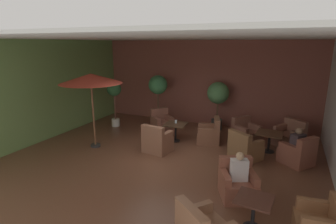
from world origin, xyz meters
TOP-DOWN VIEW (x-y plane):
  - ground_plane at (0.00, 0.00)m, footprint 9.16×8.14m
  - wall_back_brick at (0.00, 4.03)m, footprint 9.16×0.08m
  - wall_left_accent at (-4.54, 0.00)m, footprint 0.08×8.14m
  - ceiling_slab at (0.00, 0.00)m, footprint 9.16×8.14m
  - cafe_table_front_left at (-0.22, 1.54)m, footprint 0.79×0.79m
  - armchair_front_left_north at (-0.37, 0.38)m, footprint 0.87×0.81m
  - armchair_front_left_east at (0.90, 1.90)m, footprint 0.96×0.95m
  - armchair_front_left_south at (-1.12, 2.29)m, footprint 1.03×1.02m
  - cafe_table_front_right at (2.90, -2.16)m, footprint 0.70×0.70m
  - armchair_front_right_south at (2.43, -1.17)m, footprint 1.01×1.03m
  - cafe_table_mid_center at (2.86, 1.87)m, footprint 0.81×0.81m
  - armchair_mid_center_north at (2.04, 2.52)m, footprint 1.08×1.08m
  - armchair_mid_center_east at (2.24, 1.02)m, footprint 1.08×1.06m
  - armchair_mid_center_south at (3.68, 1.22)m, footprint 1.06×1.04m
  - armchair_mid_center_west at (3.45, 2.73)m, footprint 1.09×1.09m
  - patio_umbrella_tall_red at (-2.46, -0.06)m, footprint 1.98×1.98m
  - potted_tree_left_corner at (-1.63, 3.01)m, footprint 0.78×0.78m
  - potted_tree_mid_left at (-3.20, 2.15)m, footprint 0.58×0.58m
  - potted_tree_mid_right at (0.77, 3.45)m, footprint 0.86×0.86m
  - patron_blue_shirt at (2.45, -1.21)m, footprint 0.42×0.34m
  - patron_by_window at (3.64, 1.25)m, footprint 0.43×0.45m
  - iced_drink_cup at (-0.25, 1.63)m, footprint 0.08×0.08m

SIDE VIEW (x-z plane):
  - ground_plane at x=0.00m, z-range -0.02..0.00m
  - armchair_mid_center_north at x=2.04m, z-range -0.11..0.73m
  - armchair_front_right_south at x=2.43m, z-range -0.11..0.73m
  - armchair_front_left_east at x=0.90m, z-range -0.13..0.75m
  - armchair_mid_center_east at x=2.24m, z-range -0.12..0.75m
  - armchair_mid_center_west at x=3.45m, z-range -0.11..0.76m
  - armchair_mid_center_south at x=3.68m, z-range -0.11..0.76m
  - armchair_front_left_south at x=-1.12m, z-range -0.12..0.77m
  - armchair_front_left_north at x=-0.37m, z-range -0.12..0.80m
  - cafe_table_front_right at x=2.90m, z-range 0.17..0.80m
  - cafe_table_mid_center at x=2.86m, z-range 0.19..0.82m
  - cafe_table_front_left at x=-0.22m, z-range 0.20..0.83m
  - iced_drink_cup at x=-0.25m, z-range 0.63..0.74m
  - patron_by_window at x=3.64m, z-range 0.39..1.03m
  - patron_blue_shirt at x=2.45m, z-range 0.38..1.04m
  - potted_tree_mid_right at x=0.77m, z-range 0.38..2.30m
  - potted_tree_mid_left at x=-3.20m, z-range 0.43..2.29m
  - potted_tree_left_corner at x=-1.63m, z-range 0.44..2.55m
  - wall_back_brick at x=0.00m, z-range 0.00..3.50m
  - wall_left_accent at x=-4.54m, z-range 0.00..3.50m
  - patio_umbrella_tall_red at x=-2.46m, z-range 1.04..3.49m
  - ceiling_slab at x=0.00m, z-range 3.50..3.56m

